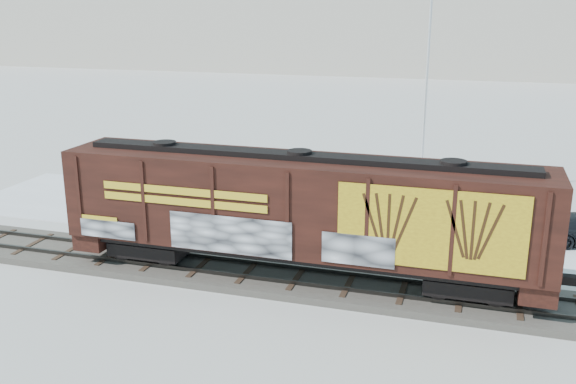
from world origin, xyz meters
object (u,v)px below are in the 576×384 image
(hopper_railcar, at_px, (299,208))
(car_silver, at_px, (301,215))
(flagpole, at_px, (427,107))
(car_white, at_px, (460,224))

(hopper_railcar, bearing_deg, car_silver, 105.35)
(flagpole, distance_m, car_white, 8.79)
(hopper_railcar, relative_size, car_white, 3.76)
(flagpole, bearing_deg, hopper_railcar, -103.21)
(flagpole, relative_size, car_silver, 2.95)
(hopper_railcar, distance_m, car_silver, 6.46)
(hopper_railcar, height_order, flagpole, flagpole)
(car_silver, bearing_deg, car_white, -63.01)
(hopper_railcar, bearing_deg, flagpole, 76.79)
(car_silver, xyz_separation_m, car_white, (7.23, 0.71, 0.04))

